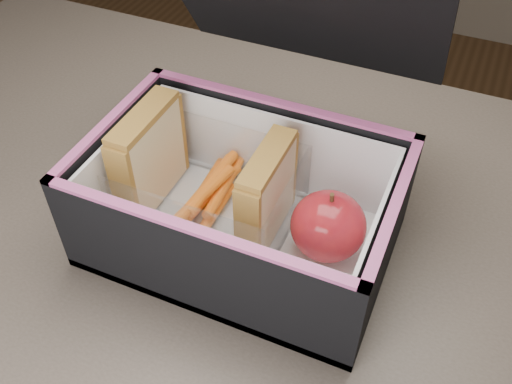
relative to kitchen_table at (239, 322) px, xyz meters
The scene contains 8 objects.
kitchen_table is the anchor object (origin of this frame).
lunch_bag 0.16m from the kitchen_table, 103.74° to the left, with size 0.28×0.29×0.26m.
plastic_tub 0.16m from the kitchen_table, 138.37° to the left, with size 0.17×0.12×0.07m, color white, non-canonical shape.
sandwich_left 0.20m from the kitchen_table, 157.99° to the left, with size 0.03×0.09×0.10m.
sandwich_right 0.16m from the kitchen_table, 77.40° to the left, with size 0.02×0.09×0.10m.
carrot_sticks 0.15m from the kitchen_table, 134.24° to the left, with size 0.04×0.12×0.03m.
paper_napkin 0.14m from the kitchen_table, 32.00° to the left, with size 0.07×0.08×0.01m, color white.
red_apple 0.17m from the kitchen_table, 29.91° to the left, with size 0.07×0.07×0.07m.
Camera 1 is at (0.15, -0.30, 1.19)m, focal length 40.00 mm.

